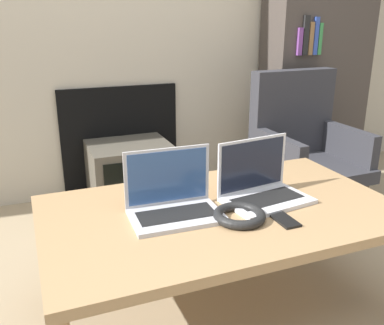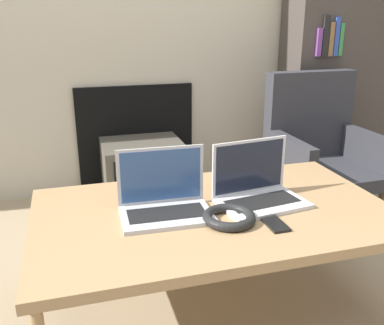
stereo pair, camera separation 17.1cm
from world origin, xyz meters
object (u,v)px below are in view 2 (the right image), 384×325
Objects in this scene: headphones at (229,217)px; tv at (143,172)px; laptop_left at (164,199)px; phone at (275,224)px; laptop_right at (257,189)px; armchair at (318,143)px.

tv is (-0.09, 1.25, -0.26)m from headphones.
phone is at bearing -28.24° from laptop_left.
laptop_left is 0.37m from laptop_right.
laptop_right is 0.22m from headphones.
headphones is at bearing -136.19° from armchair.
laptop_right is at bearing 2.12° from laptop_left.
headphones is at bearing 154.61° from phone.
armchair reaches higher than laptop_left.
laptop_right is 2.81× the size of phone.
laptop_left is 0.40m from phone.
laptop_right reaches higher than tv.
armchair reaches higher than laptop_right.
tv is at bearing 161.02° from armchair.
laptop_right is 0.43× the size of armchair.
phone is at bearing -80.00° from tv.
laptop_left is 0.95× the size of laptop_right.
tv is (0.11, 1.12, -0.30)m from laptop_left.
headphones is (-0.17, -0.13, -0.04)m from laptop_right.
phone is (0.34, -0.20, -0.05)m from laptop_left.
phone is 1.26m from armchair.
armchair reaches higher than phone.
laptop_left and laptop_right have the same top height.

